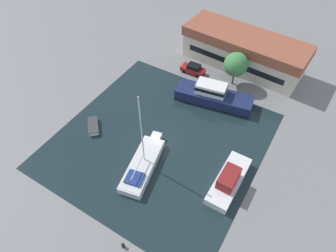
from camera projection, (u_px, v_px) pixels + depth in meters
ground_plane at (160, 140)px, 42.92m from camera, size 440.00×440.00×0.00m
water_canal at (160, 140)px, 42.92m from camera, size 27.51×28.23×0.01m
warehouse_building at (244, 51)px, 52.70m from camera, size 22.07×9.01×5.95m
quay_tree_near_building at (236, 64)px, 48.41m from camera, size 3.96×3.96×5.94m
parked_car at (193, 69)px, 52.69m from camera, size 4.27×1.97×1.72m
sailboat_moored at (143, 164)px, 39.33m from camera, size 4.89×10.53×12.18m
motor_cruiser at (213, 96)px, 47.36m from camera, size 12.70×5.63×3.47m
small_dinghy at (93, 126)px, 44.24m from camera, size 3.38×3.45×0.72m
cabin_boat at (229, 180)px, 37.34m from camera, size 2.90×8.45×2.71m
mooring_bollard at (123, 245)px, 32.50m from camera, size 0.37×0.37×0.75m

